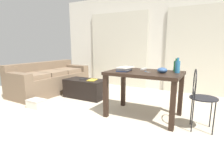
% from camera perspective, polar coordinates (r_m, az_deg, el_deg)
% --- Properties ---
extents(ground_plane, '(8.13, 8.13, 0.00)m').
position_cam_1_polar(ground_plane, '(3.33, 3.09, -8.75)').
color(ground_plane, beige).
extents(wall_back, '(5.78, 0.10, 2.49)m').
position_cam_1_polar(wall_back, '(5.08, 13.84, 12.38)').
color(wall_back, silver).
rests_on(wall_back, ground).
extents(curtains, '(3.95, 0.03, 2.06)m').
position_cam_1_polar(curtains, '(5.00, 13.46, 9.95)').
color(curtains, beige).
rests_on(curtains, ground).
extents(couch, '(0.93, 2.00, 0.75)m').
position_cam_1_polar(couch, '(4.91, -18.60, 1.16)').
color(couch, brown).
rests_on(couch, ground).
extents(coffee_table, '(0.93, 0.48, 0.41)m').
position_cam_1_polar(coffee_table, '(4.24, -8.16, -1.37)').
color(coffee_table, black).
rests_on(coffee_table, ground).
extents(craft_table, '(1.16, 0.76, 0.76)m').
position_cam_1_polar(craft_table, '(3.05, 9.91, 1.66)').
color(craft_table, black).
rests_on(craft_table, ground).
extents(wire_chair, '(0.37, 0.39, 0.86)m').
position_cam_1_polar(wire_chair, '(2.81, 25.30, -2.34)').
color(wire_chair, black).
rests_on(wire_chair, ground).
extents(bottle_near, '(0.07, 0.07, 0.21)m').
position_cam_1_polar(bottle_near, '(3.17, 19.07, 5.29)').
color(bottle_near, '#195B2D').
rests_on(bottle_near, craft_table).
extents(bottle_far, '(0.07, 0.07, 0.23)m').
position_cam_1_polar(bottle_far, '(2.99, 19.55, 5.08)').
color(bottle_far, teal).
rests_on(bottle_far, craft_table).
extents(bowl, '(0.15, 0.15, 0.08)m').
position_cam_1_polar(bowl, '(2.93, 15.22, 4.11)').
color(bowl, '#2D4C7A').
rests_on(bowl, craft_table).
extents(book_stack, '(0.23, 0.32, 0.06)m').
position_cam_1_polar(book_stack, '(3.07, 3.90, 4.64)').
color(book_stack, '#33519E').
rests_on(book_stack, craft_table).
extents(tv_remote_on_table, '(0.05, 0.19, 0.03)m').
position_cam_1_polar(tv_remote_on_table, '(3.27, 9.74, 4.62)').
color(tv_remote_on_table, '#B7B7B2').
rests_on(tv_remote_on_table, craft_table).
extents(scissors, '(0.11, 0.10, 0.00)m').
position_cam_1_polar(scissors, '(3.01, 10.68, 3.77)').
color(scissors, '#9EA0A5').
rests_on(scissors, craft_table).
extents(tv_remote_primary, '(0.12, 0.16, 0.02)m').
position_cam_1_polar(tv_remote_primary, '(4.24, -8.95, 1.61)').
color(tv_remote_primary, '#232326').
rests_on(tv_remote_primary, coffee_table).
extents(magazine, '(0.21, 0.27, 0.02)m').
position_cam_1_polar(magazine, '(4.08, -6.09, 1.25)').
color(magazine, gold).
rests_on(magazine, coffee_table).
extents(shoebox, '(0.32, 0.25, 0.16)m').
position_cam_1_polar(shoebox, '(3.82, -22.25, -5.58)').
color(shoebox, beige).
rests_on(shoebox, ground).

